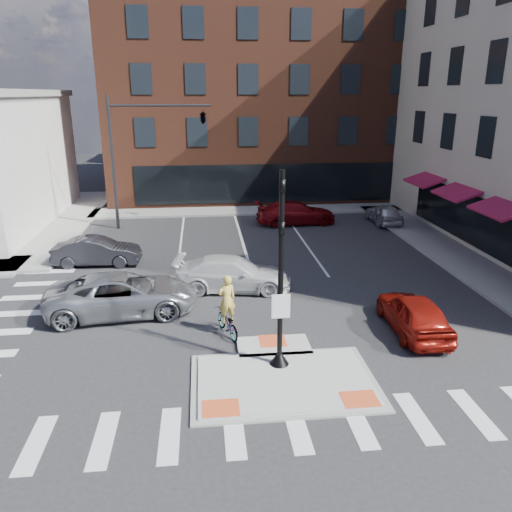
{
  "coord_description": "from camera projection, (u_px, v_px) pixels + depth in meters",
  "views": [
    {
      "loc": [
        -2.19,
        -13.06,
        8.07
      ],
      "look_at": [
        -0.18,
        5.42,
        2.0
      ],
      "focal_mm": 35.0,
      "sensor_mm": 36.0,
      "label": 1
    }
  ],
  "objects": [
    {
      "name": "white_pickup",
      "position": [
        233.0,
        274.0,
        21.36
      ],
      "size": [
        5.2,
        2.69,
        1.44
      ],
      "primitive_type": "imported",
      "rotation": [
        0.0,
        0.0,
        1.43
      ],
      "color": "silver",
      "rests_on": "ground"
    },
    {
      "name": "silver_suv",
      "position": [
        122.0,
        294.0,
        19.0
      ],
      "size": [
        5.88,
        3.18,
        1.57
      ],
      "primitive_type": "imported",
      "rotation": [
        0.0,
        0.0,
        1.68
      ],
      "color": "#A4A6AB",
      "rests_on": "ground"
    },
    {
      "name": "bg_car_dark",
      "position": [
        97.0,
        251.0,
        24.48
      ],
      "size": [
        4.24,
        1.61,
        1.38
      ],
      "primitive_type": "imported",
      "rotation": [
        0.0,
        0.0,
        1.53
      ],
      "color": "#27272C",
      "rests_on": "ground"
    },
    {
      "name": "building_far_left",
      "position": [
        185.0,
        119.0,
        62.25
      ],
      "size": [
        10.0,
        12.0,
        10.0
      ],
      "primitive_type": "cube",
      "color": "slate",
      "rests_on": "ground"
    },
    {
      "name": "refuge_island",
      "position": [
        283.0,
        377.0,
        14.81
      ],
      "size": [
        5.4,
        4.65,
        0.13
      ],
      "color": "gray",
      "rests_on": "ground"
    },
    {
      "name": "red_sedan",
      "position": [
        414.0,
        313.0,
        17.56
      ],
      "size": [
        1.76,
        4.13,
        1.39
      ],
      "primitive_type": "imported",
      "rotation": [
        0.0,
        0.0,
        3.11
      ],
      "color": "maroon",
      "rests_on": "ground"
    },
    {
      "name": "ground",
      "position": [
        281.0,
        374.0,
        15.07
      ],
      "size": [
        120.0,
        120.0,
        0.0
      ],
      "primitive_type": "plane",
      "color": "#28282B",
      "rests_on": "ground"
    },
    {
      "name": "cyclist",
      "position": [
        227.0,
        315.0,
        17.34
      ],
      "size": [
        1.13,
        1.84,
        2.2
      ],
      "rotation": [
        0.0,
        0.0,
        3.47
      ],
      "color": "#3F3F44",
      "rests_on": "ground"
    },
    {
      "name": "building_far_right",
      "position": [
        285.0,
        110.0,
        65.17
      ],
      "size": [
        12.0,
        12.0,
        12.0
      ],
      "primitive_type": "cube",
      "color": "brown",
      "rests_on": "ground"
    },
    {
      "name": "signal_pole",
      "position": [
        280.0,
        297.0,
        14.71
      ],
      "size": [
        0.6,
        0.6,
        5.98
      ],
      "color": "black",
      "rests_on": "refuge_island"
    },
    {
      "name": "mast_arm_signal",
      "position": [
        178.0,
        126.0,
        29.8
      ],
      "size": [
        6.1,
        2.24,
        8.0
      ],
      "color": "black",
      "rests_on": "ground"
    },
    {
      "name": "bg_car_silver",
      "position": [
        384.0,
        214.0,
        32.33
      ],
      "size": [
        1.59,
        3.84,
        1.3
      ],
      "primitive_type": "imported",
      "rotation": [
        0.0,
        0.0,
        3.13
      ],
      "color": "silver",
      "rests_on": "ground"
    },
    {
      "name": "bg_car_red",
      "position": [
        296.0,
        213.0,
        32.21
      ],
      "size": [
        5.23,
        2.42,
        1.48
      ],
      "primitive_type": "imported",
      "rotation": [
        0.0,
        0.0,
        1.64
      ],
      "color": "maroon",
      "rests_on": "ground"
    },
    {
      "name": "sidewalk_n",
      "position": [
        275.0,
        209.0,
        36.15
      ],
      "size": [
        26.0,
        3.0,
        0.15
      ],
      "primitive_type": "cube",
      "color": "gray",
      "rests_on": "ground"
    },
    {
      "name": "building_n",
      "position": [
        259.0,
        97.0,
        43.19
      ],
      "size": [
        24.4,
        18.4,
        15.5
      ],
      "color": "#582A1B",
      "rests_on": "ground"
    },
    {
      "name": "sidewalk_e",
      "position": [
        458.0,
        257.0,
        25.61
      ],
      "size": [
        3.0,
        24.0,
        0.15
      ],
      "primitive_type": "cube",
      "color": "gray",
      "rests_on": "ground"
    }
  ]
}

